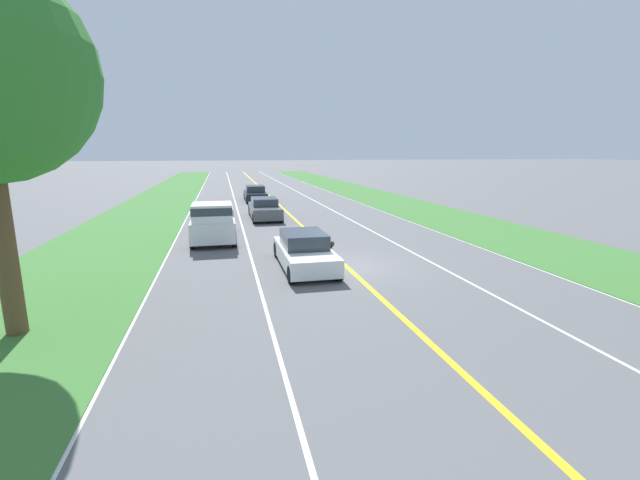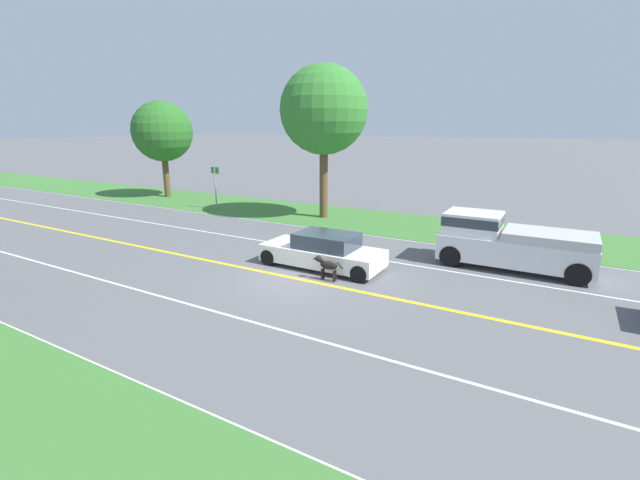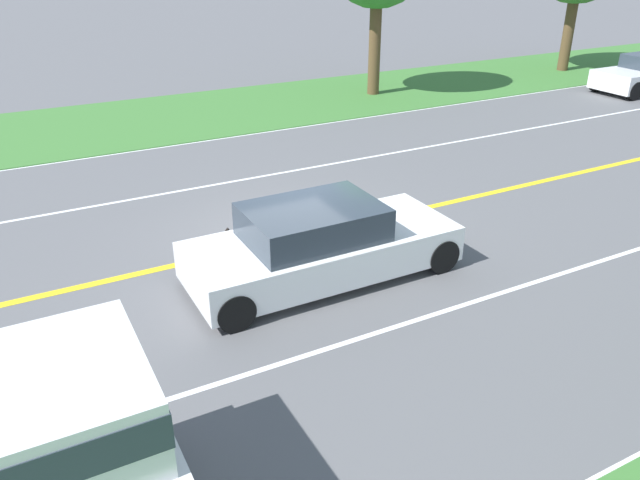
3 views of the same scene
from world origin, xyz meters
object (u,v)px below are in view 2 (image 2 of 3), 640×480
ego_car (323,251)px  roadside_tree_right_near (324,110)px  roadside_tree_right_far (162,132)px  street_sign (215,183)px  pickup_truck (508,242)px  dog (327,265)px

ego_car → roadside_tree_right_near: bearing=29.4°
ego_car → roadside_tree_right_far: (8.64, 18.41, 4.17)m
roadside_tree_right_near → roadside_tree_right_far: (0.66, 13.92, -1.24)m
street_sign → roadside_tree_right_far: bearing=74.3°
pickup_truck → roadside_tree_right_near: bearing=66.7°
dog → street_sign: size_ratio=0.42×
pickup_truck → ego_car: bearing=120.0°
ego_car → roadside_tree_right_far: 20.76m
roadside_tree_right_near → dog: bearing=-150.0°
pickup_truck → roadside_tree_right_far: roadside_tree_right_far is taller
ego_car → street_sign: street_sign is taller
street_sign → pickup_truck: bearing=-100.5°
ego_car → roadside_tree_right_near: roadside_tree_right_near is taller
dog → roadside_tree_right_far: roadside_tree_right_far is taller
ego_car → roadside_tree_right_near: 10.64m
ego_car → roadside_tree_right_near: (7.98, 4.49, 5.41)m
ego_car → pickup_truck: (3.47, -6.01, 0.38)m
roadside_tree_right_far → street_sign: bearing=-105.7°
roadside_tree_right_near → roadside_tree_right_far: size_ratio=1.22×
ego_car → pickup_truck: size_ratio=0.87×
pickup_truck → roadside_tree_right_far: size_ratio=0.76×
street_sign → dog: bearing=-122.4°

